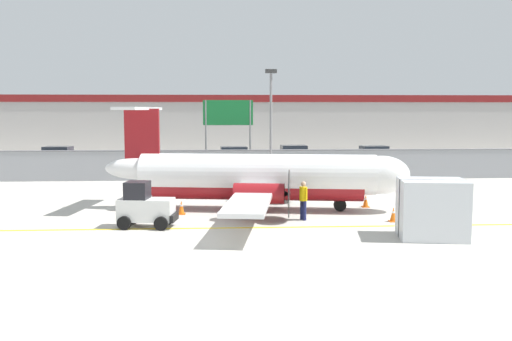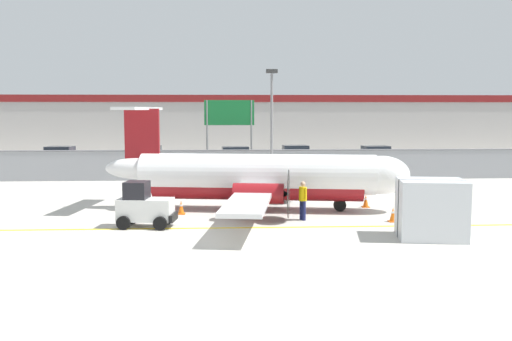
# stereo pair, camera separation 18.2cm
# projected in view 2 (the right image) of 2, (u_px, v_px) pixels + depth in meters

# --- Properties ---
(ground_plane) EXTENTS (140.00, 140.00, 0.01)m
(ground_plane) POSITION_uv_depth(u_px,v_px,m) (237.00, 228.00, 23.21)
(ground_plane) COLOR #BCB7AD
(perimeter_fence) EXTENTS (98.00, 0.10, 2.10)m
(perimeter_fence) POSITION_uv_depth(u_px,v_px,m) (232.00, 164.00, 38.99)
(perimeter_fence) COLOR gray
(perimeter_fence) RESTS_ON ground
(parking_lot_strip) EXTENTS (98.00, 17.00, 0.12)m
(parking_lot_strip) POSITION_uv_depth(u_px,v_px,m) (231.00, 164.00, 50.52)
(parking_lot_strip) COLOR #38383A
(parking_lot_strip) RESTS_ON ground
(background_building) EXTENTS (91.00, 8.10, 6.50)m
(background_building) POSITION_uv_depth(u_px,v_px,m) (230.00, 123.00, 68.54)
(background_building) COLOR #BCB7B2
(background_building) RESTS_ON ground
(commuter_airplane) EXTENTS (14.68, 16.06, 4.92)m
(commuter_airplane) POSITION_uv_depth(u_px,v_px,m) (263.00, 177.00, 27.21)
(commuter_airplane) COLOR white
(commuter_airplane) RESTS_ON ground
(baggage_tug) EXTENTS (2.45, 1.64, 1.88)m
(baggage_tug) POSITION_uv_depth(u_px,v_px,m) (144.00, 206.00, 23.29)
(baggage_tug) COLOR silver
(baggage_tug) RESTS_ON ground
(ground_crew_worker) EXTENTS (0.45, 0.53, 1.70)m
(ground_crew_worker) POSITION_uv_depth(u_px,v_px,m) (303.00, 198.00, 24.77)
(ground_crew_worker) COLOR #191E4C
(ground_crew_worker) RESTS_ON ground
(cargo_container) EXTENTS (2.68, 2.35, 2.20)m
(cargo_container) POSITION_uv_depth(u_px,v_px,m) (431.00, 209.00, 21.26)
(cargo_container) COLOR silver
(cargo_container) RESTS_ON ground
(traffic_cone_near_left) EXTENTS (0.36, 0.36, 0.64)m
(traffic_cone_near_left) POSITION_uv_depth(u_px,v_px,m) (181.00, 207.00, 26.22)
(traffic_cone_near_left) COLOR orange
(traffic_cone_near_left) RESTS_ON ground
(traffic_cone_near_right) EXTENTS (0.36, 0.36, 0.64)m
(traffic_cone_near_right) POSITION_uv_depth(u_px,v_px,m) (239.00, 198.00, 29.00)
(traffic_cone_near_right) COLOR orange
(traffic_cone_near_right) RESTS_ON ground
(traffic_cone_far_left) EXTENTS (0.36, 0.36, 0.64)m
(traffic_cone_far_left) POSITION_uv_depth(u_px,v_px,m) (393.00, 215.00, 24.43)
(traffic_cone_far_left) COLOR orange
(traffic_cone_far_left) RESTS_ON ground
(traffic_cone_far_right) EXTENTS (0.36, 0.36, 0.64)m
(traffic_cone_far_right) POSITION_uv_depth(u_px,v_px,m) (366.00, 201.00, 28.09)
(traffic_cone_far_right) COLOR orange
(traffic_cone_far_right) RESTS_ON ground
(parked_car_0) EXTENTS (4.36, 2.36, 1.58)m
(parked_car_0) POSITION_uv_depth(u_px,v_px,m) (59.00, 156.00, 48.79)
(parked_car_0) COLOR red
(parked_car_0) RESTS_ON parking_lot_strip
(parked_car_1) EXTENTS (4.22, 2.04, 1.58)m
(parked_car_1) POSITION_uv_depth(u_px,v_px,m) (147.00, 155.00, 49.43)
(parked_car_1) COLOR #19662D
(parked_car_1) RESTS_ON parking_lot_strip
(parked_car_2) EXTENTS (4.32, 2.25, 1.58)m
(parked_car_2) POSITION_uv_depth(u_px,v_px,m) (234.00, 156.00, 48.39)
(parked_car_2) COLOR black
(parked_car_2) RESTS_ON parking_lot_strip
(parked_car_3) EXTENTS (4.30, 2.20, 1.58)m
(parked_car_3) POSITION_uv_depth(u_px,v_px,m) (297.00, 154.00, 50.23)
(parked_car_3) COLOR silver
(parked_car_3) RESTS_ON parking_lot_strip
(parked_car_4) EXTENTS (4.35, 2.34, 1.58)m
(parked_car_4) POSITION_uv_depth(u_px,v_px,m) (377.00, 155.00, 49.38)
(parked_car_4) COLOR slate
(parked_car_4) RESTS_ON parking_lot_strip
(apron_light_pole) EXTENTS (0.70, 0.30, 7.27)m
(apron_light_pole) POSITION_uv_depth(u_px,v_px,m) (272.00, 118.00, 35.11)
(apron_light_pole) COLOR slate
(apron_light_pole) RESTS_ON ground
(highway_sign) EXTENTS (3.60, 0.14, 5.50)m
(highway_sign) POSITION_uv_depth(u_px,v_px,m) (229.00, 119.00, 41.06)
(highway_sign) COLOR slate
(highway_sign) RESTS_ON ground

